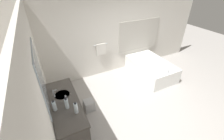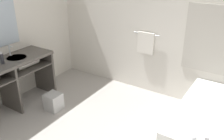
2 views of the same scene
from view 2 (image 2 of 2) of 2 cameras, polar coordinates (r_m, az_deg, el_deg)
name	(u,v)px [view 2 (image 2 of 2)]	position (r m, az deg, el deg)	size (l,w,h in m)	color
wall_back_with_blinds	(167,25)	(4.46, 12.43, 9.99)	(7.40, 0.13, 2.70)	silver
vanity_counter	(8,75)	(4.43, -22.70, -0.97)	(0.58, 1.60, 0.89)	#4C4742
sink_faucet	(10,51)	(4.55, -22.32, 4.10)	(0.09, 0.04, 0.18)	silver
bathtub	(217,126)	(3.82, 22.95, -11.69)	(1.09, 1.74, 0.64)	white
soap_dispenser	(2,59)	(4.25, -23.86, 2.38)	(0.06, 0.06, 0.19)	#28282D
waste_bin	(54,102)	(4.43, -13.22, -7.07)	(0.26, 0.26, 0.29)	#B2B2B2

